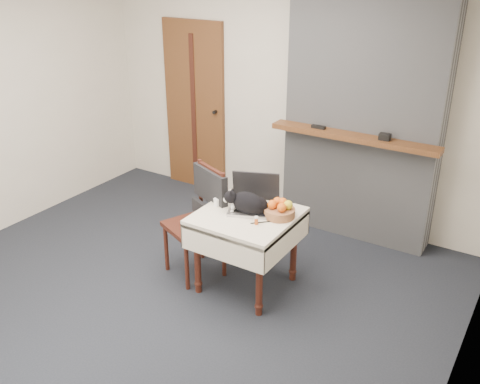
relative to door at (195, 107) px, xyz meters
The scene contains 12 objects.
ground 2.52m from the door, 58.72° to the right, with size 4.50×4.50×0.00m, color black.
room_shell 2.07m from the door, 51.56° to the right, with size 4.52×4.01×2.61m.
door is the anchor object (origin of this frame).
chimney 2.12m from the door, ahead, with size 1.62×0.48×2.60m.
side_table 2.34m from the door, 43.10° to the right, with size 0.78×0.78×0.70m.
laptop 2.22m from the door, 40.76° to the right, with size 0.50×0.47×0.30m.
cat 2.31m from the door, 42.67° to the right, with size 0.45×0.27×0.21m.
cream_jar 2.11m from the door, 48.71° to the right, with size 0.06×0.06×0.06m, color white.
pill_bottle 2.51m from the door, 42.56° to the right, with size 0.03×0.03×0.07m.
fruit_basket 2.44m from the door, 37.27° to the right, with size 0.26×0.26×0.15m.
desk_clutter 2.47m from the door, 39.40° to the right, with size 0.16×0.02×0.01m, color black.
chair 2.00m from the door, 51.78° to the right, with size 0.59×0.58×1.00m.
Camera 1 is at (2.53, -2.98, 2.67)m, focal length 40.00 mm.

